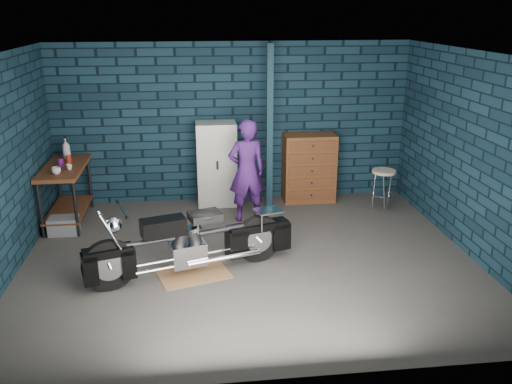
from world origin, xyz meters
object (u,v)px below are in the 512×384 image
at_px(locker, 217,164).
at_px(shop_stool, 382,190).
at_px(storage_bin, 64,226).
at_px(workbench, 67,194).
at_px(person, 247,171).
at_px(tool_chest, 309,168).
at_px(motorcycle, 192,237).

bearing_deg(locker, shop_stool, -13.46).
bearing_deg(storage_bin, workbench, 92.29).
height_order(workbench, person, person).
distance_m(storage_bin, tool_chest, 4.10).
height_order(motorcycle, storage_bin, motorcycle).
relative_size(tool_chest, shop_stool, 1.68).
height_order(workbench, motorcycle, motorcycle).
height_order(person, locker, person).
distance_m(workbench, shop_stool, 5.08).
relative_size(motorcycle, storage_bin, 5.46).
relative_size(workbench, locker, 0.98).
bearing_deg(person, workbench, -15.40).
distance_m(person, locker, 0.91).
height_order(person, tool_chest, person).
relative_size(workbench, person, 0.86).
bearing_deg(motorcycle, person, 46.62).
relative_size(storage_bin, locker, 0.29).
bearing_deg(storage_bin, person, 4.90).
height_order(storage_bin, shop_stool, shop_stool).
relative_size(workbench, storage_bin, 3.34).
height_order(locker, shop_stool, locker).
bearing_deg(workbench, storage_bin, -87.71).
xyz_separation_m(tool_chest, shop_stool, (1.11, -0.65, -0.24)).
relative_size(motorcycle, tool_chest, 1.95).
bearing_deg(locker, workbench, -167.42).
height_order(storage_bin, locker, locker).
height_order(locker, tool_chest, locker).
bearing_deg(locker, tool_chest, 0.00).
bearing_deg(workbench, locker, 12.58).
bearing_deg(motorcycle, workbench, 116.82).
bearing_deg(storage_bin, locker, 23.62).
xyz_separation_m(workbench, locker, (2.37, 0.53, 0.26)).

